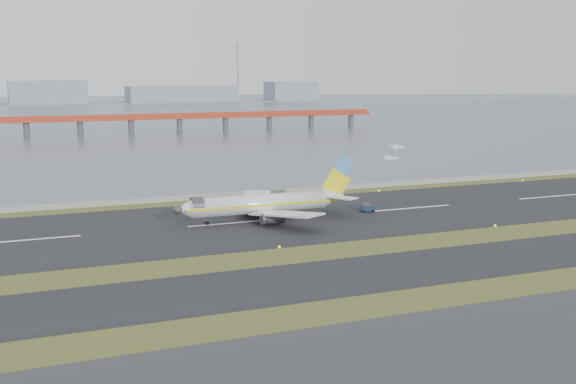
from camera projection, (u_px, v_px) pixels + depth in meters
name	position (u px, v px, depth m)	size (l,w,h in m)	color
ground	(297.00, 259.00, 115.44)	(1000.00, 1000.00, 0.00)	#364619
taxiway_strip	(329.00, 278.00, 104.50)	(1000.00, 18.00, 0.10)	black
runway_strip	(237.00, 223.00, 142.75)	(1000.00, 45.00, 0.10)	black
seawall	(196.00, 197.00, 170.00)	(1000.00, 2.50, 1.00)	#969691
bay_water	(52.00, 113.00, 534.39)	(1400.00, 800.00, 1.30)	#475866
red_pier	(131.00, 119.00, 349.53)	(260.00, 5.00, 10.20)	#A2321B
far_shoreline	(52.00, 98.00, 684.29)	(1400.00, 80.00, 60.50)	gray
airliner	(267.00, 203.00, 144.87)	(38.52, 32.89, 12.80)	white
pushback_tug	(367.00, 208.00, 153.85)	(3.38, 2.64, 1.90)	#16253D
workboat_near	(389.00, 158.00, 247.42)	(6.83, 3.59, 1.58)	silver
workboat_far	(396.00, 147.00, 282.98)	(7.50, 4.59, 1.74)	silver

